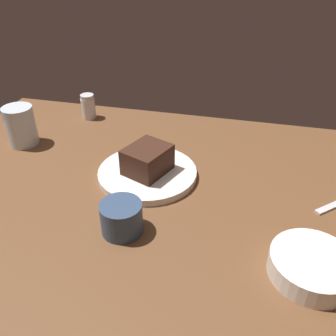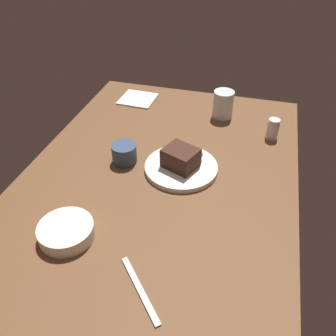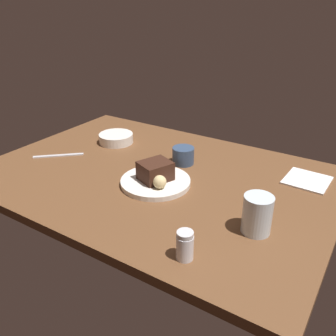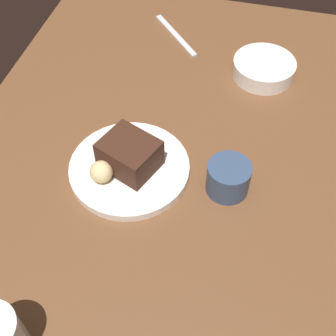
# 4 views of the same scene
# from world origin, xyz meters

# --- Properties ---
(dining_table) EXTENTS (1.20, 0.84, 0.03)m
(dining_table) POSITION_xyz_m (0.00, 0.00, 0.01)
(dining_table) COLOR brown
(dining_table) RESTS_ON ground
(dessert_plate) EXTENTS (0.23, 0.23, 0.02)m
(dessert_plate) POSITION_xyz_m (0.04, -0.06, 0.04)
(dessert_plate) COLOR white
(dessert_plate) RESTS_ON dining_table
(chocolate_cake_slice) EXTENTS (0.12, 0.12, 0.06)m
(chocolate_cake_slice) POSITION_xyz_m (0.04, -0.06, 0.08)
(chocolate_cake_slice) COLOR #381E14
(chocolate_cake_slice) RESTS_ON dessert_plate
(bread_roll) EXTENTS (0.04, 0.04, 0.04)m
(bread_roll) POSITION_xyz_m (0.08, -0.10, 0.07)
(bread_roll) COLOR #DBC184
(bread_roll) RESTS_ON dessert_plate
(side_bowl) EXTENTS (0.14, 0.14, 0.04)m
(side_bowl) POSITION_xyz_m (-0.31, 0.15, 0.05)
(side_bowl) COLOR white
(side_bowl) RESTS_ON dining_table
(coffee_cup) EXTENTS (0.08, 0.08, 0.06)m
(coffee_cup) POSITION_xyz_m (0.03, 0.13, 0.06)
(coffee_cup) COLOR #334766
(coffee_cup) RESTS_ON dining_table
(butter_knife) EXTENTS (0.15, 0.14, 0.01)m
(butter_knife) POSITION_xyz_m (-0.41, -0.08, 0.03)
(butter_knife) COLOR silver
(butter_knife) RESTS_ON dining_table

